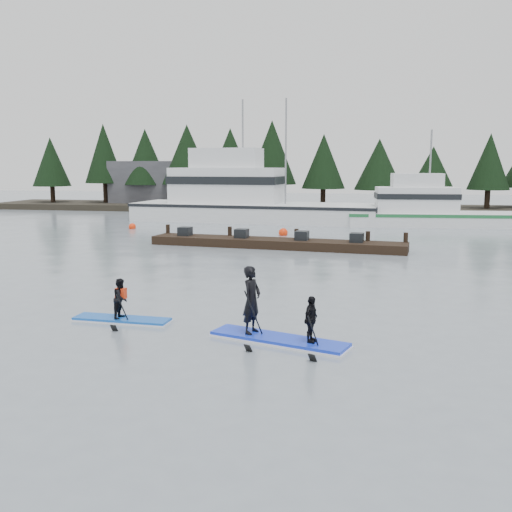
% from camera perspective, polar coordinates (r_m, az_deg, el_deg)
% --- Properties ---
extents(ground, '(160.00, 160.00, 0.00)m').
position_cam_1_polar(ground, '(16.40, -4.14, -7.04)').
color(ground, slate).
rests_on(ground, ground).
extents(far_shore, '(70.00, 8.00, 0.60)m').
position_cam_1_polar(far_shore, '(57.50, 7.08, 4.74)').
color(far_shore, '#2D281E').
rests_on(far_shore, ground).
extents(treeline, '(60.00, 4.00, 8.00)m').
position_cam_1_polar(treeline, '(57.52, 7.07, 4.44)').
color(treeline, black).
rests_on(treeline, ground).
extents(waterfront_building, '(18.00, 6.00, 5.00)m').
position_cam_1_polar(waterfront_building, '(61.96, -5.86, 7.10)').
color(waterfront_building, '#4C4C51').
rests_on(waterfront_building, ground).
extents(fishing_boat_large, '(20.35, 6.99, 11.02)m').
position_cam_1_polar(fishing_boat_large, '(47.38, -0.87, 4.58)').
color(fishing_boat_large, white).
rests_on(fishing_boat_large, ground).
extents(fishing_boat_medium, '(13.46, 4.86, 8.03)m').
position_cam_1_polar(fishing_boat_medium, '(45.38, 17.13, 3.61)').
color(fishing_boat_medium, white).
rests_on(fishing_boat_medium, ground).
extents(floating_dock, '(14.52, 3.42, 0.48)m').
position_cam_1_polar(floating_dock, '(31.84, 1.96, 1.28)').
color(floating_dock, black).
rests_on(floating_dock, ground).
extents(buoy_b, '(0.60, 0.60, 0.60)m').
position_cam_1_polar(buoy_b, '(37.54, 2.73, 2.08)').
color(buoy_b, '#FF340C').
rests_on(buoy_b, ground).
extents(buoy_a, '(0.52, 0.52, 0.52)m').
position_cam_1_polar(buoy_a, '(42.35, -12.26, 2.68)').
color(buoy_a, '#FF340C').
rests_on(buoy_a, ground).
extents(paddleboard_solo, '(2.90, 1.06, 1.79)m').
position_cam_1_polar(paddleboard_solo, '(17.23, -13.31, -4.96)').
color(paddleboard_solo, blue).
rests_on(paddleboard_solo, ground).
extents(paddleboard_duo, '(3.78, 1.93, 2.41)m').
position_cam_1_polar(paddleboard_duo, '(14.89, 1.72, -6.20)').
color(paddleboard_duo, '#1735DB').
rests_on(paddleboard_duo, ground).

